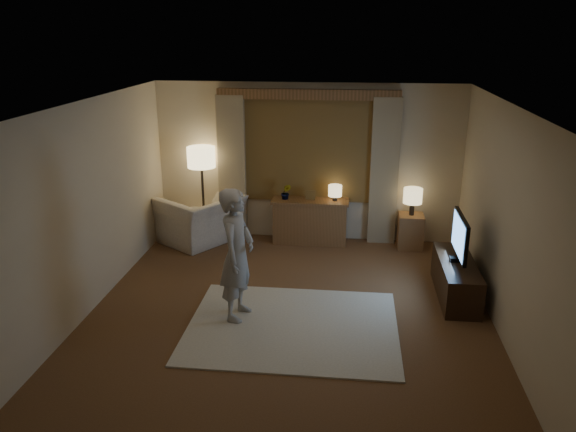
# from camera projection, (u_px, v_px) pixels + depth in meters

# --- Properties ---
(room) EXTENTS (5.04, 5.54, 2.64)m
(room) POSITION_uv_depth(u_px,v_px,m) (293.00, 201.00, 7.11)
(room) COLOR brown
(room) RESTS_ON ground
(rug) EXTENTS (2.50, 2.00, 0.02)m
(rug) POSITION_uv_depth(u_px,v_px,m) (293.00, 326.00, 6.74)
(rug) COLOR beige
(rug) RESTS_ON floor
(sideboard) EXTENTS (1.20, 0.40, 0.70)m
(sideboard) POSITION_uv_depth(u_px,v_px,m) (310.00, 222.00, 9.29)
(sideboard) COLOR brown
(sideboard) RESTS_ON floor
(picture_frame) EXTENTS (0.16, 0.02, 0.20)m
(picture_frame) POSITION_uv_depth(u_px,v_px,m) (310.00, 196.00, 9.15)
(picture_frame) COLOR brown
(picture_frame) RESTS_ON sideboard
(plant) EXTENTS (0.17, 0.13, 0.30)m
(plant) POSITION_uv_depth(u_px,v_px,m) (286.00, 193.00, 9.18)
(plant) COLOR #999999
(plant) RESTS_ON sideboard
(table_lamp_sideboard) EXTENTS (0.22, 0.22, 0.30)m
(table_lamp_sideboard) POSITION_uv_depth(u_px,v_px,m) (335.00, 191.00, 9.08)
(table_lamp_sideboard) COLOR black
(table_lamp_sideboard) RESTS_ON sideboard
(floor_lamp) EXTENTS (0.46, 0.46, 1.57)m
(floor_lamp) POSITION_uv_depth(u_px,v_px,m) (201.00, 162.00, 9.18)
(floor_lamp) COLOR black
(floor_lamp) RESTS_ON floor
(armchair) EXTENTS (1.55, 1.59, 0.78)m
(armchair) POSITION_uv_depth(u_px,v_px,m) (202.00, 219.00, 9.34)
(armchair) COLOR beige
(armchair) RESTS_ON floor
(side_table) EXTENTS (0.40, 0.40, 0.56)m
(side_table) POSITION_uv_depth(u_px,v_px,m) (410.00, 231.00, 9.09)
(side_table) COLOR brown
(side_table) RESTS_ON floor
(table_lamp_side) EXTENTS (0.30, 0.30, 0.44)m
(table_lamp_side) POSITION_uv_depth(u_px,v_px,m) (413.00, 196.00, 8.91)
(table_lamp_side) COLOR black
(table_lamp_side) RESTS_ON side_table
(tv_stand) EXTENTS (0.45, 1.40, 0.50)m
(tv_stand) POSITION_uv_depth(u_px,v_px,m) (456.00, 279.00, 7.44)
(tv_stand) COLOR black
(tv_stand) RESTS_ON floor
(tv) EXTENTS (0.21, 0.87, 0.63)m
(tv) POSITION_uv_depth(u_px,v_px,m) (460.00, 237.00, 7.25)
(tv) COLOR black
(tv) RESTS_ON tv_stand
(person) EXTENTS (0.49, 0.65, 1.64)m
(person) POSITION_uv_depth(u_px,v_px,m) (237.00, 254.00, 6.71)
(person) COLOR #B6B2A8
(person) RESTS_ON rug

